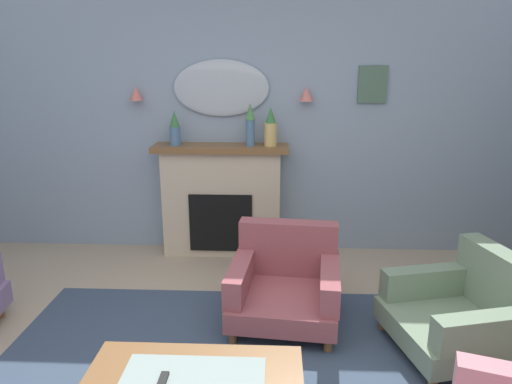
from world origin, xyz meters
The scene contains 13 objects.
wall_back centered at (0.00, 2.51, 1.41)m, with size 7.29×0.10×2.81m, color #8C9EB2.
patterned_rug centered at (0.00, 0.20, 0.01)m, with size 3.20×2.40×0.01m, color #38475B.
fireplace centered at (-0.27, 2.29, 0.57)m, with size 1.36×0.36×1.16m.
mantel_vase_right centered at (-0.72, 2.26, 1.32)m, with size 0.11×0.11×0.34m.
mantel_vase_centre centered at (0.03, 2.26, 1.38)m, with size 0.10×0.10×0.42m.
mantel_vase_left centered at (0.23, 2.26, 1.33)m, with size 0.12×0.12×0.39m.
wall_mirror centered at (-0.27, 2.43, 1.71)m, with size 0.96×0.06×0.56m, color #B2BCC6.
wall_sconce_left centered at (-1.12, 2.38, 1.66)m, with size 0.14×0.14×0.14m, color #D17066.
wall_sconce_right centered at (0.58, 2.38, 1.66)m, with size 0.14×0.14×0.14m, color #D17066.
framed_picture centered at (1.23, 2.44, 1.75)m, with size 0.28×0.03×0.36m, color #4C6B56.
tv_remote centered at (-0.26, -0.38, 0.45)m, with size 0.04×0.16×0.02m, color black.
armchair_in_corner centered at (1.60, 0.63, 0.31)m, with size 0.98×0.97×0.71m.
armchair_by_coffee_table centered at (0.36, 1.04, 0.31)m, with size 0.89×0.90×0.71m.
Camera 1 is at (0.28, -2.26, 1.95)m, focal length 32.38 mm.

